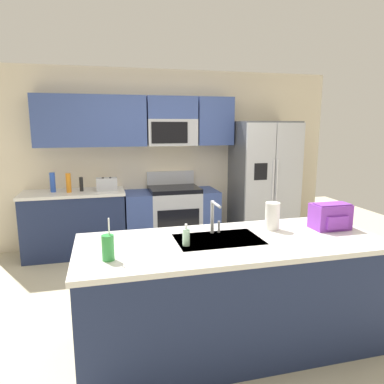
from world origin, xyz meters
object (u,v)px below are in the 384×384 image
(sink_faucet, at_px, (214,214))
(backpack, at_px, (330,216))
(range_oven, at_px, (172,217))
(bottle_blue, at_px, (53,182))
(pepper_mill, at_px, (81,184))
(refrigerator, at_px, (263,182))
(bottle_orange, at_px, (69,183))
(toaster, at_px, (107,184))
(soap_dispenser, at_px, (186,237))
(paper_towel_roll, at_px, (272,216))
(drink_cup_green, at_px, (108,247))

(sink_faucet, distance_m, backpack, 1.04)
(range_oven, relative_size, bottle_blue, 5.10)
(pepper_mill, relative_size, backpack, 0.61)
(refrigerator, bearing_deg, bottle_orange, 179.63)
(bottle_blue, bearing_deg, refrigerator, -1.83)
(toaster, xyz_separation_m, soap_dispenser, (0.54, -2.48, -0.02))
(sink_faucet, bearing_deg, paper_towel_roll, -0.33)
(pepper_mill, bearing_deg, bottle_orange, -162.40)
(refrigerator, distance_m, paper_towel_roll, 2.44)
(drink_cup_green, height_order, paper_towel_roll, drink_cup_green)
(range_oven, height_order, soap_dispenser, range_oven)
(bottle_orange, xyz_separation_m, sink_faucet, (1.33, -2.25, 0.04))
(pepper_mill, relative_size, bottle_blue, 0.73)
(bottle_blue, distance_m, paper_towel_roll, 3.12)
(bottle_orange, height_order, sink_faucet, sink_faucet)
(range_oven, bearing_deg, pepper_mill, -179.89)
(bottle_blue, xyz_separation_m, paper_towel_roll, (2.08, -2.33, -0.01))
(drink_cup_green, height_order, soap_dispenser, drink_cup_green)
(sink_faucet, bearing_deg, pepper_mill, 117.00)
(pepper_mill, distance_m, paper_towel_roll, 2.87)
(pepper_mill, bearing_deg, range_oven, 0.11)
(pepper_mill, bearing_deg, sink_faucet, -63.00)
(soap_dispenser, height_order, paper_towel_roll, paper_towel_roll)
(sink_faucet, distance_m, drink_cup_green, 0.95)
(bottle_blue, relative_size, soap_dispenser, 1.57)
(soap_dispenser, bearing_deg, bottle_blue, 116.10)
(paper_towel_roll, bearing_deg, range_oven, 100.90)
(refrigerator, height_order, sink_faucet, refrigerator)
(range_oven, distance_m, toaster, 1.07)
(drink_cup_green, bearing_deg, refrigerator, 47.58)
(pepper_mill, bearing_deg, paper_towel_roll, -53.49)
(range_oven, height_order, sink_faucet, sink_faucet)
(bottle_blue, xyz_separation_m, sink_faucet, (1.54, -2.33, 0.03))
(bottle_orange, height_order, soap_dispenser, bottle_orange)
(sink_faucet, xyz_separation_m, backpack, (1.04, -0.11, -0.05))
(drink_cup_green, bearing_deg, backpack, 8.14)
(pepper_mill, distance_m, soap_dispenser, 2.68)
(range_oven, bearing_deg, bottle_blue, 179.09)
(range_oven, bearing_deg, refrigerator, -2.88)
(sink_faucet, xyz_separation_m, soap_dispenser, (-0.29, -0.23, -0.10))
(pepper_mill, bearing_deg, toaster, -8.36)
(bottle_blue, bearing_deg, range_oven, -0.91)
(range_oven, distance_m, backpack, 2.65)
(soap_dispenser, bearing_deg, drink_cup_green, -164.91)
(sink_faucet, height_order, paper_towel_roll, sink_faucet)
(pepper_mill, bearing_deg, bottle_blue, 175.64)
(range_oven, relative_size, refrigerator, 0.74)
(bottle_blue, bearing_deg, pepper_mill, -4.36)
(refrigerator, distance_m, bottle_orange, 2.85)
(sink_faucet, relative_size, soap_dispenser, 1.66)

